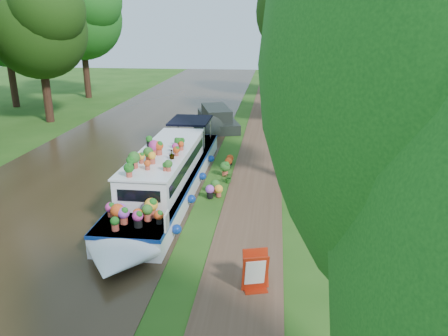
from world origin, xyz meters
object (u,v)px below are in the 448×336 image
at_px(pedestrian_pink, 265,99).
at_px(pedestrian_dark, 275,101).
at_px(second_boat, 217,119).
at_px(sandwich_board, 255,273).
at_px(plant_boat, 166,175).

relative_size(pedestrian_pink, pedestrian_dark, 0.96).
bearing_deg(second_boat, sandwich_board, -95.95).
bearing_deg(pedestrian_pink, sandwich_board, -108.46).
height_order(plant_boat, sandwich_board, plant_boat).
bearing_deg(plant_boat, pedestrian_dark, 75.94).
xyz_separation_m(second_boat, pedestrian_dark, (3.76, 4.57, 0.46)).
bearing_deg(plant_boat, second_boat, 88.14).
relative_size(second_boat, pedestrian_pink, 3.89).
distance_m(pedestrian_pink, pedestrian_dark, 1.46).
height_order(pedestrian_pink, pedestrian_dark, pedestrian_dark).
xyz_separation_m(second_boat, pedestrian_pink, (3.00, 5.81, 0.42)).
xyz_separation_m(plant_boat, pedestrian_dark, (4.15, 16.57, 0.14)).
xyz_separation_m(plant_boat, sandwich_board, (3.82, -6.10, -0.35)).
xyz_separation_m(plant_boat, second_boat, (0.39, 12.00, -0.32)).
relative_size(plant_boat, sandwich_board, 12.82).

